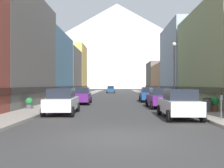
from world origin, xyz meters
TOP-DOWN VIEW (x-y plane):
  - ground_plane at (0.00, 0.00)m, footprint 400.00×400.00m
  - sidewalk_left at (-6.25, 35.00)m, footprint 2.50×100.00m
  - sidewalk_right at (6.25, 35.00)m, footprint 2.50×100.00m
  - storefront_left_2 at (-12.02, 27.10)m, footprint 9.33×11.95m
  - storefront_left_3 at (-10.76, 38.69)m, footprint 6.82×10.29m
  - storefront_left_4 at (-11.38, 48.66)m, footprint 8.07×8.77m
  - storefront_right_2 at (11.76, 28.26)m, footprint 8.83×12.26m
  - storefront_right_3 at (11.94, 40.39)m, footprint 9.18×11.62m
  - storefront_right_4 at (12.10, 51.25)m, footprint 9.50×9.43m
  - car_left_0 at (-3.80, 7.71)m, footprint 2.23×4.48m
  - car_left_1 at (-3.80, 17.13)m, footprint 2.22×4.47m
  - car_right_0 at (3.80, 5.65)m, footprint 2.09×4.41m
  - car_right_1 at (3.80, 12.68)m, footprint 2.10×4.42m
  - car_right_2 at (3.80, 20.81)m, footprint 2.21×4.47m
  - car_driving_0 at (-1.60, 54.11)m, footprint 2.06×4.40m
  - parking_meter_near at (5.75, 4.20)m, footprint 0.14×0.10m
  - trash_bin_right at (6.35, 8.12)m, footprint 0.59×0.59m
  - potted_plant_0 at (-7.00, 10.26)m, footprint 0.60×0.60m
  - potted_plant_1 at (7.00, 8.43)m, footprint 0.69×0.69m
  - potted_plant_2 at (7.00, 10.15)m, footprint 0.63×0.63m
  - pedestrian_0 at (6.25, 27.56)m, footprint 0.36×0.36m
  - streetlamp_right at (5.35, 13.78)m, footprint 0.36×0.36m
  - mountain_backdrop at (-0.39, 260.00)m, footprint 278.87×278.87m

SIDE VIEW (x-z plane):
  - ground_plane at x=0.00m, z-range 0.00..0.00m
  - sidewalk_left at x=-6.25m, z-range 0.00..0.15m
  - sidewalk_right at x=6.25m, z-range 0.00..0.15m
  - potted_plant_0 at x=-7.00m, z-range 0.17..1.05m
  - trash_bin_right at x=6.35m, z-range 0.15..1.13m
  - potted_plant_2 at x=7.00m, z-range 0.21..1.16m
  - potted_plant_1 at x=7.00m, z-range 0.20..1.26m
  - car_left_0 at x=-3.80m, z-range 0.01..1.79m
  - car_left_1 at x=-3.80m, z-range 0.01..1.79m
  - car_right_0 at x=3.80m, z-range 0.01..1.79m
  - car_right_1 at x=3.80m, z-range 0.01..1.79m
  - car_right_2 at x=3.80m, z-range 0.01..1.79m
  - car_driving_0 at x=-1.60m, z-range 0.01..1.79m
  - pedestrian_0 at x=6.25m, z-range 0.09..1.81m
  - parking_meter_near at x=5.75m, z-range 0.35..1.68m
  - storefront_right_3 at x=11.94m, z-range -0.11..5.98m
  - storefront_right_4 at x=12.10m, z-range -0.14..7.34m
  - streetlamp_right at x=5.35m, z-range 1.06..6.92m
  - storefront_left_3 at x=-10.76m, z-range -0.16..8.82m
  - storefront_left_2 at x=-12.02m, z-range -0.16..9.39m
  - storefront_right_2 at x=11.76m, z-range -0.18..10.82m
  - storefront_left_4 at x=-11.38m, z-range -0.18..11.08m
  - mountain_backdrop at x=-0.39m, z-range 0.00..89.08m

